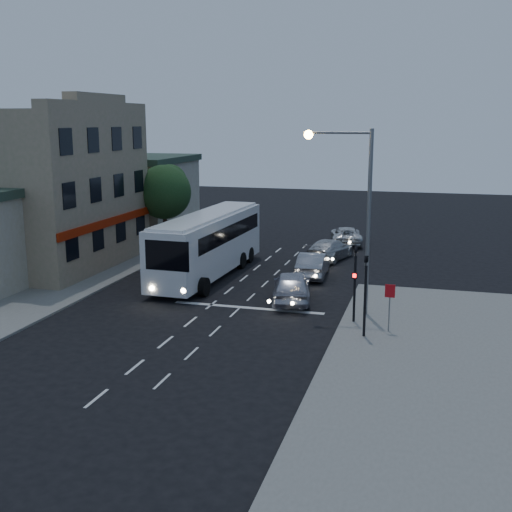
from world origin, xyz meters
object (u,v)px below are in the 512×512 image
(tour_bus, at_px, (208,243))
(traffic_signal_main, at_px, (355,275))
(car_sedan_b, at_px, (330,250))
(streetlight, at_px, (356,200))
(regulatory_sign, at_px, (390,300))
(street_tree, at_px, (164,190))
(car_sedan_c, at_px, (346,236))
(traffic_signal_side, at_px, (366,286))
(car_sedan_a, at_px, (313,265))
(car_suv, at_px, (292,286))

(tour_bus, height_order, traffic_signal_main, traffic_signal_main)
(car_sedan_b, height_order, streetlight, streetlight)
(car_sedan_b, height_order, regulatory_sign, regulatory_sign)
(traffic_signal_main, xyz_separation_m, street_tree, (-15.81, 14.25, 2.08))
(regulatory_sign, bearing_deg, streetlight, 128.75)
(regulatory_sign, bearing_deg, tour_bus, 144.79)
(car_sedan_b, distance_m, traffic_signal_main, 14.39)
(car_sedan_c, height_order, traffic_signal_side, traffic_signal_side)
(car_sedan_a, distance_m, car_sedan_b, 5.13)
(car_suv, bearing_deg, traffic_signal_side, 119.76)
(car_sedan_b, distance_m, regulatory_sign, 15.77)
(streetlight, height_order, street_tree, streetlight)
(car_sedan_b, relative_size, traffic_signal_main, 1.22)
(car_suv, relative_size, car_sedan_b, 0.97)
(regulatory_sign, bearing_deg, car_sedan_b, 108.79)
(traffic_signal_main, relative_size, street_tree, 0.66)
(tour_bus, bearing_deg, traffic_signal_side, -38.76)
(street_tree, bearing_deg, car_sedan_a, -24.19)
(traffic_signal_main, bearing_deg, street_tree, 137.97)
(traffic_signal_main, bearing_deg, car_sedan_a, 112.37)
(car_sedan_a, distance_m, traffic_signal_main, 9.62)
(car_sedan_c, distance_m, regulatory_sign, 21.50)
(car_suv, height_order, car_sedan_a, car_suv)
(car_sedan_a, relative_size, regulatory_sign, 2.11)
(traffic_signal_side, distance_m, regulatory_sign, 1.61)
(car_suv, xyz_separation_m, regulatory_sign, (5.38, -4.04, 0.76))
(car_suv, bearing_deg, traffic_signal_main, 129.15)
(traffic_signal_side, bearing_deg, car_sedan_a, 111.85)
(traffic_signal_side, bearing_deg, regulatory_sign, 43.92)
(traffic_signal_side, relative_size, street_tree, 0.66)
(car_suv, xyz_separation_m, car_sedan_c, (0.63, 16.92, -0.15))
(car_sedan_b, xyz_separation_m, car_sedan_c, (0.32, 6.05, -0.05))
(streetlight, bearing_deg, regulatory_sign, -51.25)
(car_sedan_c, xyz_separation_m, regulatory_sign, (4.75, -20.95, 0.92))
(car_sedan_a, xyz_separation_m, street_tree, (-12.20, 5.48, 3.73))
(tour_bus, relative_size, car_sedan_b, 2.55)
(car_sedan_a, distance_m, traffic_signal_side, 11.69)
(tour_bus, height_order, car_sedan_c, tour_bus)
(car_sedan_c, bearing_deg, car_sedan_b, 76.12)
(traffic_signal_main, distance_m, street_tree, 21.38)
(car_sedan_c, bearing_deg, street_tree, 13.22)
(car_sedan_a, height_order, car_sedan_b, car_sedan_a)
(traffic_signal_main, height_order, street_tree, street_tree)
(traffic_signal_side, xyz_separation_m, streetlight, (-0.96, 3.40, 3.31))
(tour_bus, relative_size, car_sedan_a, 2.76)
(car_sedan_a, bearing_deg, car_sedan_c, -96.30)
(car_suv, distance_m, streetlight, 6.19)
(car_suv, distance_m, car_sedan_c, 16.93)
(street_tree, bearing_deg, car_sedan_b, -1.63)
(tour_bus, distance_m, regulatory_sign, 14.16)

